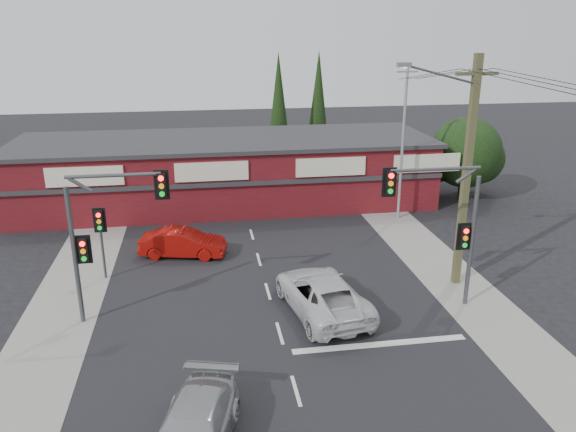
{
  "coord_description": "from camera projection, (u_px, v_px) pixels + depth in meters",
  "views": [
    {
      "loc": [
        -2.66,
        -18.58,
        11.03
      ],
      "look_at": [
        0.82,
        3.0,
        3.59
      ],
      "focal_mm": 35.0,
      "sensor_mm": 36.0,
      "label": 1
    }
  ],
  "objects": [
    {
      "name": "traffic_mast_left",
      "position": [
        101.0,
        226.0,
        20.96
      ],
      "size": [
        3.77,
        0.27,
        5.97
      ],
      "color": "#47494C",
      "rests_on": "ground"
    },
    {
      "name": "traffic_mast_right",
      "position": [
        448.0,
        216.0,
        22.02
      ],
      "size": [
        3.96,
        0.27,
        5.97
      ],
      "color": "#47494C",
      "rests_on": "ground"
    },
    {
      "name": "utility_pole",
      "position": [
        464.0,
        166.0,
        23.64
      ],
      "size": [
        4.38,
        0.59,
        10.0
      ],
      "color": "brown",
      "rests_on": "ground"
    },
    {
      "name": "power_lines",
      "position": [
        559.0,
        93.0,
        17.38
      ],
      "size": [
        2.01,
        29.0,
        1.22
      ],
      "color": "black",
      "rests_on": "ground"
    },
    {
      "name": "conifer_near",
      "position": [
        279.0,
        103.0,
        42.52
      ],
      "size": [
        1.8,
        1.8,
        9.25
      ],
      "color": "#2D2116",
      "rests_on": "ground"
    },
    {
      "name": "tree_cluster",
      "position": [
        465.0,
        155.0,
        37.04
      ],
      "size": [
        5.9,
        5.1,
        5.5
      ],
      "color": "#2D2116",
      "rests_on": "ground"
    },
    {
      "name": "steel_pole",
      "position": [
        403.0,
        141.0,
        32.38
      ],
      "size": [
        1.2,
        0.16,
        9.0
      ],
      "color": "gray",
      "rests_on": "ground"
    },
    {
      "name": "ground",
      "position": [
        279.0,
        331.0,
        21.32
      ],
      "size": [
        120.0,
        120.0,
        0.0
      ],
      "primitive_type": "plane",
      "color": "black",
      "rests_on": "ground"
    },
    {
      "name": "shop_building",
      "position": [
        226.0,
        170.0,
        36.36
      ],
      "size": [
        27.3,
        8.4,
        4.22
      ],
      "color": "#531016",
      "rests_on": "ground"
    },
    {
      "name": "stop_line",
      "position": [
        380.0,
        344.0,
        20.44
      ],
      "size": [
        6.5,
        0.35,
        0.01
      ],
      "primitive_type": "cube",
      "color": "silver",
      "rests_on": "ground"
    },
    {
      "name": "lane_dashes",
      "position": [
        263.0,
        274.0,
        26.18
      ],
      "size": [
        0.12,
        48.02,
        0.01
      ],
      "color": "silver",
      "rests_on": "ground"
    },
    {
      "name": "road_strip",
      "position": [
        264.0,
        276.0,
        25.99
      ],
      "size": [
        14.0,
        70.0,
        0.01
      ],
      "primitive_type": "cube",
      "color": "black",
      "rests_on": "ground"
    },
    {
      "name": "pedestal_signal",
      "position": [
        100.0,
        229.0,
        25.07
      ],
      "size": [
        0.55,
        0.27,
        3.38
      ],
      "color": "#47494C",
      "rests_on": "ground"
    },
    {
      "name": "verge_left",
      "position": [
        72.0,
        289.0,
        24.71
      ],
      "size": [
        3.0,
        70.0,
        0.02
      ],
      "primitive_type": "cube",
      "color": "gray",
      "rests_on": "ground"
    },
    {
      "name": "verge_right",
      "position": [
        437.0,
        264.0,
        27.27
      ],
      "size": [
        3.0,
        70.0,
        0.02
      ],
      "primitive_type": "cube",
      "color": "gray",
      "rests_on": "ground"
    },
    {
      "name": "white_suv",
      "position": [
        322.0,
        294.0,
        22.59
      ],
      "size": [
        3.51,
        6.03,
        1.58
      ],
      "primitive_type": "imported",
      "rotation": [
        0.0,
        0.0,
        3.3
      ],
      "color": "silver",
      "rests_on": "ground"
    },
    {
      "name": "red_sedan",
      "position": [
        183.0,
        243.0,
        28.11
      ],
      "size": [
        4.48,
        2.36,
        1.4
      ],
      "primitive_type": "imported",
      "rotation": [
        0.0,
        0.0,
        1.35
      ],
      "color": "#970D09",
      "rests_on": "ground"
    },
    {
      "name": "conifer_far",
      "position": [
        318.0,
        99.0,
        44.91
      ],
      "size": [
        1.8,
        1.8,
        9.25
      ],
      "color": "#2D2116",
      "rests_on": "ground"
    }
  ]
}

